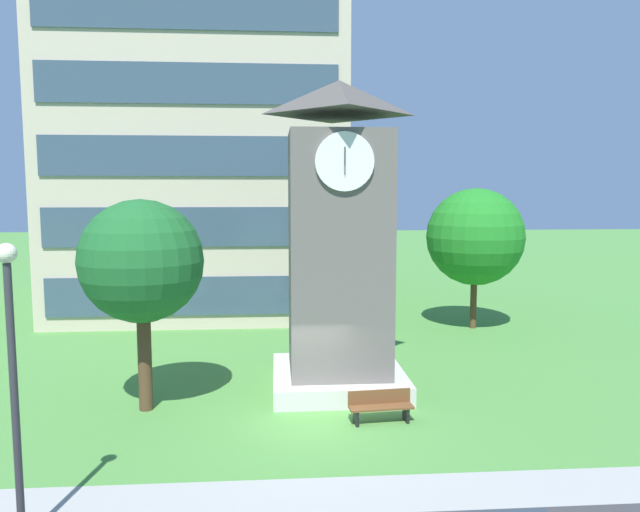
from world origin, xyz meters
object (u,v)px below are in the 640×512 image
park_bench (381,406)px  tree_streetside (475,237)px  clock_tower (339,255)px  tree_by_building (142,262)px  street_lamp (12,359)px

park_bench → tree_streetside: 13.39m
clock_tower → tree_streetside: (7.24, 8.07, -0.09)m
tree_by_building → tree_streetside: bearing=36.4°
clock_tower → park_bench: clock_tower is taller
street_lamp → tree_streetside: size_ratio=0.84×
park_bench → tree_streetside: bearing=60.2°
park_bench → tree_streetside: (6.37, 11.13, 3.85)m
clock_tower → park_bench: (0.87, -3.06, -3.94)m
tree_by_building → clock_tower: bearing=15.1°
street_lamp → tree_by_building: bearing=82.7°
clock_tower → park_bench: bearing=-74.1°
park_bench → tree_by_building: bearing=167.7°
park_bench → clock_tower: bearing=105.9°
clock_tower → park_bench: 5.06m
clock_tower → street_lamp: clock_tower is taller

